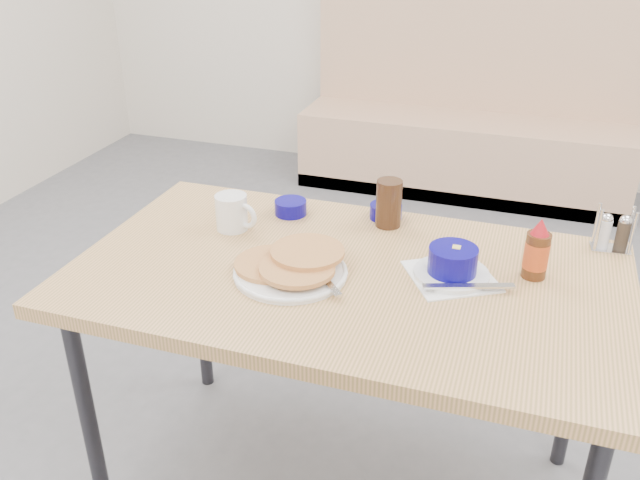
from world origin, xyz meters
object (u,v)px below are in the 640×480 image
(grits_setting, at_px, (453,265))
(creamer_bowl, at_px, (291,207))
(butter_bowl, at_px, (386,211))
(amber_tumbler, at_px, (389,203))
(coffee_mug, at_px, (233,212))
(syrup_bottle, at_px, (537,252))
(dining_table, at_px, (347,292))
(pancake_plate, at_px, (291,267))
(booth_bench, at_px, (466,130))
(condiment_caddy, at_px, (613,235))

(grits_setting, distance_m, creamer_bowl, 0.56)
(butter_bowl, relative_size, amber_tumbler, 0.69)
(creamer_bowl, bearing_deg, butter_bowl, 12.83)
(coffee_mug, relative_size, syrup_bottle, 0.83)
(dining_table, height_order, pancake_plate, pancake_plate)
(pancake_plate, distance_m, butter_bowl, 0.42)
(syrup_bottle, bearing_deg, coffee_mug, 179.47)
(booth_bench, bearing_deg, dining_table, -90.00)
(dining_table, height_order, amber_tumbler, amber_tumbler)
(coffee_mug, bearing_deg, butter_bowl, 27.92)
(coffee_mug, relative_size, butter_bowl, 1.40)
(creamer_bowl, xyz_separation_m, butter_bowl, (0.28, 0.06, -0.00))
(grits_setting, relative_size, condiment_caddy, 2.42)
(grits_setting, height_order, syrup_bottle, syrup_bottle)
(dining_table, xyz_separation_m, condiment_caddy, (0.64, 0.34, 0.10))
(amber_tumbler, bearing_deg, butter_bowl, 110.88)
(butter_bowl, bearing_deg, syrup_bottle, -26.70)
(syrup_bottle, bearing_deg, creamer_bowl, 167.71)
(syrup_bottle, bearing_deg, condiment_caddy, 48.72)
(butter_bowl, bearing_deg, amber_tumbler, -69.12)
(booth_bench, xyz_separation_m, condiment_caddy, (0.64, -2.19, 0.45))
(grits_setting, bearing_deg, booth_bench, 95.90)
(amber_tumbler, distance_m, condiment_caddy, 0.61)
(grits_setting, height_order, butter_bowl, grits_setting)
(dining_table, distance_m, butter_bowl, 0.35)
(coffee_mug, height_order, condiment_caddy, condiment_caddy)
(amber_tumbler, bearing_deg, dining_table, -96.85)
(grits_setting, distance_m, condiment_caddy, 0.48)
(dining_table, bearing_deg, creamer_bowl, 133.01)
(pancake_plate, bearing_deg, booth_bench, 87.13)
(pancake_plate, bearing_deg, creamer_bowl, 111.05)
(coffee_mug, xyz_separation_m, butter_bowl, (0.40, 0.21, -0.03))
(condiment_caddy, bearing_deg, syrup_bottle, -136.51)
(dining_table, height_order, syrup_bottle, syrup_bottle)
(grits_setting, distance_m, butter_bowl, 0.37)
(booth_bench, distance_m, amber_tumbler, 2.29)
(dining_table, xyz_separation_m, syrup_bottle, (0.45, 0.12, 0.13))
(grits_setting, bearing_deg, butter_bowl, 129.75)
(grits_setting, bearing_deg, pancake_plate, -163.98)
(dining_table, height_order, butter_bowl, butter_bowl)
(creamer_bowl, xyz_separation_m, syrup_bottle, (0.71, -0.15, 0.05))
(grits_setting, height_order, condiment_caddy, condiment_caddy)
(pancake_plate, height_order, syrup_bottle, syrup_bottle)
(coffee_mug, xyz_separation_m, creamer_bowl, (0.12, 0.15, -0.03))
(pancake_plate, height_order, condiment_caddy, condiment_caddy)
(coffee_mug, xyz_separation_m, amber_tumbler, (0.41, 0.16, 0.02))
(dining_table, xyz_separation_m, grits_setting, (0.26, 0.05, 0.10))
(booth_bench, bearing_deg, amber_tumbler, -89.10)
(dining_table, distance_m, coffee_mug, 0.42)
(butter_bowl, height_order, condiment_caddy, condiment_caddy)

